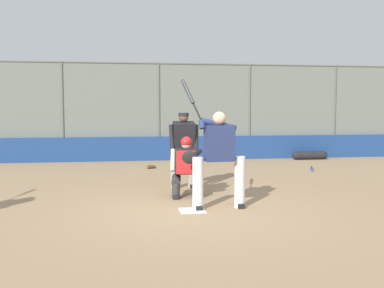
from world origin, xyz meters
name	(u,v)px	position (x,y,z in m)	size (l,w,h in m)	color
ground_plane	(192,211)	(0.00, 0.00, 0.00)	(160.00, 160.00, 0.00)	#9E7F5B
home_plate_marker	(192,210)	(0.00, 0.00, 0.01)	(0.43, 0.43, 0.01)	white
backstop_fence	(159,109)	(0.00, -7.43, 1.69)	(18.53, 0.08, 3.20)	#515651
padding_wall	(159,149)	(0.00, -7.33, 0.39)	(18.09, 0.18, 0.78)	navy
bleachers_beyond	(166,137)	(-0.48, -10.28, 0.59)	(12.92, 3.05, 1.80)	slate
batter_at_plate	(219,156)	(-0.47, -0.11, 0.91)	(1.09, 0.60, 2.24)	silver
catcher_behind_plate	(187,166)	(-0.06, -1.18, 0.61)	(0.64, 0.78, 1.18)	#333333
umpire_home	(184,148)	(-0.13, -2.12, 0.88)	(0.66, 0.43, 1.64)	gray
spare_bat_near_backstop	(312,169)	(-4.01, -4.34, 0.03)	(0.34, 0.78, 0.07)	black
fielding_glove_on_dirt	(151,167)	(0.39, -5.37, 0.05)	(0.27, 0.21, 0.10)	#56331E
equipment_bag_dugout_side	(310,155)	(-5.00, -6.81, 0.14)	(1.23, 0.29, 0.29)	black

